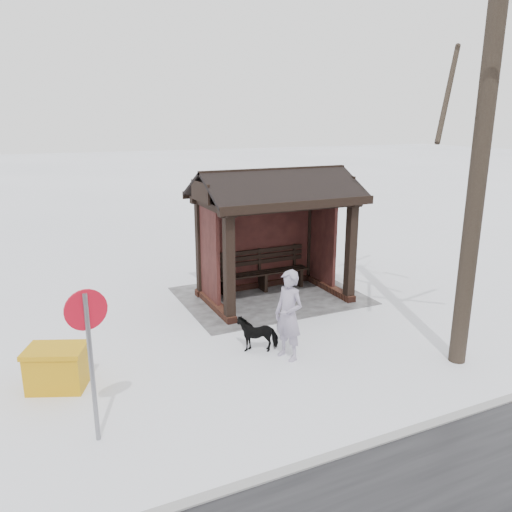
{
  "coord_description": "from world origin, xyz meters",
  "views": [
    {
      "loc": [
        5.11,
        9.99,
        4.12
      ],
      "look_at": [
        0.85,
        0.8,
        1.35
      ],
      "focal_mm": 35.0,
      "sensor_mm": 36.0,
      "label": 1
    }
  ],
  "objects": [
    {
      "name": "trampled_patch",
      "position": [
        0.0,
        -0.2,
        0.01
      ],
      "size": [
        4.2,
        3.2,
        0.02
      ],
      "primitive_type": "cube",
      "color": "gray",
      "rests_on": "ground"
    },
    {
      "name": "grit_bin",
      "position": [
        4.97,
        2.22,
        0.35
      ],
      "size": [
        1.07,
        0.92,
        0.69
      ],
      "rotation": [
        0.0,
        0.0,
        -0.4
      ],
      "color": "#BE860B",
      "rests_on": "ground"
    },
    {
      "name": "kerb",
      "position": [
        0.0,
        5.5,
        0.01
      ],
      "size": [
        120.0,
        0.15,
        0.06
      ],
      "primitive_type": "cube",
      "color": "gray",
      "rests_on": "ground"
    },
    {
      "name": "road_sign",
      "position": [
        4.59,
        3.84,
        1.54
      ],
      "size": [
        0.54,
        0.12,
        2.11
      ],
      "rotation": [
        0.0,
        0.0,
        0.15
      ],
      "color": "slate",
      "rests_on": "ground"
    },
    {
      "name": "ground",
      "position": [
        0.0,
        0.0,
        0.0
      ],
      "size": [
        120.0,
        120.0,
        0.0
      ],
      "primitive_type": "plane",
      "color": "white",
      "rests_on": "ground"
    },
    {
      "name": "dog",
      "position": [
        1.5,
        2.28,
        0.32
      ],
      "size": [
        0.82,
        0.59,
        0.63
      ],
      "primitive_type": "imported",
      "rotation": [
        0.0,
        0.0,
        1.19
      ],
      "color": "black",
      "rests_on": "ground"
    },
    {
      "name": "pedestrian",
      "position": [
        1.16,
        2.84,
        0.81
      ],
      "size": [
        0.56,
        0.69,
        1.63
      ],
      "primitive_type": "imported",
      "rotation": [
        0.0,
        0.0,
        1.89
      ],
      "color": "#9389A1",
      "rests_on": "ground"
    },
    {
      "name": "bus_shelter",
      "position": [
        0.0,
        -0.16,
        2.17
      ],
      "size": [
        3.6,
        2.4,
        3.09
      ],
      "color": "#381B14",
      "rests_on": "ground"
    }
  ]
}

